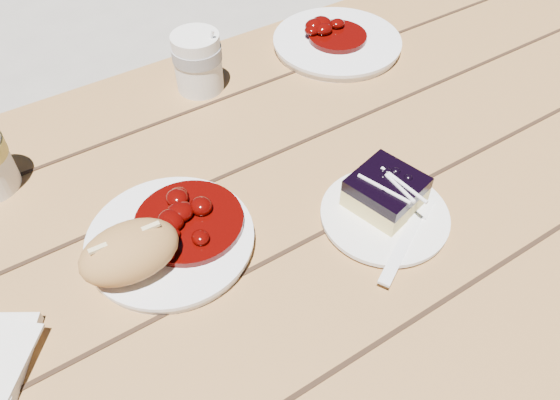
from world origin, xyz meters
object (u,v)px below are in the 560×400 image
blueberry_cake (386,191)px  second_plate (337,43)px  picnic_table (249,285)px  bread_roll (130,252)px  main_plate (171,241)px  coffee_cup (198,62)px  dessert_plate (384,216)px

blueberry_cake → second_plate: 0.40m
picnic_table → bread_roll: (-0.16, -0.01, 0.21)m
main_plate → coffee_cup: 0.34m
bread_roll → dessert_plate: 0.33m
main_plate → dessert_plate: size_ratio=1.26×
bread_roll → coffee_cup: bearing=51.3°
dessert_plate → second_plate: bearing=61.7°
picnic_table → blueberry_cake: (0.16, -0.09, 0.19)m
bread_roll → main_plate: bearing=20.0°
coffee_cup → blueberry_cake: bearing=-78.3°
picnic_table → coffee_cup: bearing=73.6°
bread_roll → coffee_cup: (0.24, 0.30, 0.00)m
blueberry_cake → second_plate: size_ratio=0.45×
main_plate → second_plate: same height
dessert_plate → bread_roll: bearing=163.4°
blueberry_cake → dessert_plate: bearing=-138.1°
picnic_table → main_plate: main_plate is taller
coffee_cup → second_plate: coffee_cup is taller
dessert_plate → second_plate: (0.20, 0.37, 0.00)m
picnic_table → dessert_plate: size_ratio=12.29×
dessert_plate → coffee_cup: coffee_cup is taller
main_plate → coffee_cup: coffee_cup is taller
main_plate → blueberry_cake: bearing=-20.2°
picnic_table → bread_roll: bread_roll is taller
bread_roll → dessert_plate: bread_roll is taller
bread_roll → coffee_cup: 0.39m
blueberry_cake → coffee_cup: coffee_cup is taller
picnic_table → second_plate: 0.47m
main_plate → blueberry_cake: 0.28m
main_plate → second_plate: bearing=29.5°
picnic_table → coffee_cup: size_ratio=20.63×
main_plate → blueberry_cake: blueberry_cake is taller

